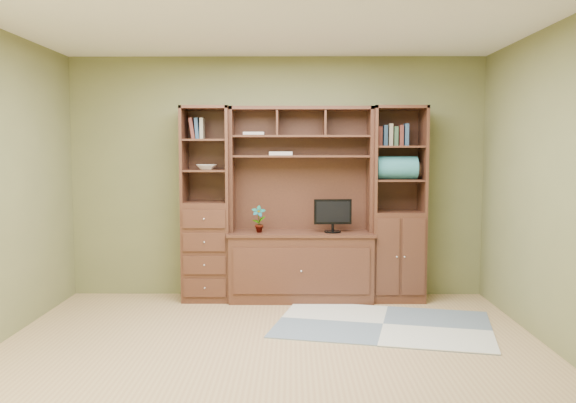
{
  "coord_description": "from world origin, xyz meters",
  "views": [
    {
      "loc": [
        0.17,
        -4.66,
        1.6
      ],
      "look_at": [
        0.13,
        1.2,
        1.1
      ],
      "focal_mm": 38.0,
      "sensor_mm": 36.0,
      "label": 1
    }
  ],
  "objects_px": {
    "left_tower": "(207,204)",
    "monitor": "(333,210)",
    "right_tower": "(398,204)",
    "center_hutch": "(301,204)"
  },
  "relations": [
    {
      "from": "left_tower",
      "to": "right_tower",
      "type": "bearing_deg",
      "value": 0.0
    },
    {
      "from": "center_hutch",
      "to": "left_tower",
      "type": "xyz_separation_m",
      "value": [
        -1.0,
        0.04,
        0.0
      ]
    },
    {
      "from": "center_hutch",
      "to": "monitor",
      "type": "relative_size",
      "value": 4.24
    },
    {
      "from": "center_hutch",
      "to": "left_tower",
      "type": "bearing_deg",
      "value": 177.71
    },
    {
      "from": "left_tower",
      "to": "monitor",
      "type": "bearing_deg",
      "value": -3.22
    },
    {
      "from": "right_tower",
      "to": "monitor",
      "type": "xyz_separation_m",
      "value": [
        -0.69,
        -0.07,
        -0.05
      ]
    },
    {
      "from": "center_hutch",
      "to": "monitor",
      "type": "xyz_separation_m",
      "value": [
        0.33,
        -0.03,
        -0.05
      ]
    },
    {
      "from": "left_tower",
      "to": "monitor",
      "type": "relative_size",
      "value": 4.24
    },
    {
      "from": "center_hutch",
      "to": "monitor",
      "type": "distance_m",
      "value": 0.34
    },
    {
      "from": "left_tower",
      "to": "right_tower",
      "type": "xyz_separation_m",
      "value": [
        2.02,
        0.0,
        0.0
      ]
    }
  ]
}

